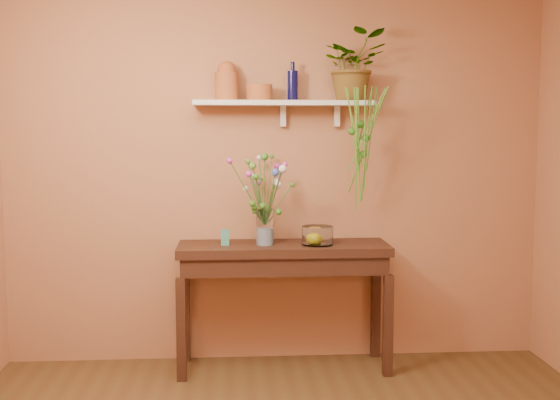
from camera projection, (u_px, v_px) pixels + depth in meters
room at (303, 212)px, 3.15m from camera, size 4.04×4.04×2.70m
sideboard at (283, 262)px, 4.93m from camera, size 1.51×0.48×0.91m
wall_shelf at (285, 104)px, 4.96m from camera, size 1.30×0.24×0.19m
terracotta_jug at (227, 82)px, 4.91m from camera, size 0.19×0.19×0.28m
terracotta_pot at (260, 92)px, 4.91m from camera, size 0.24×0.24×0.11m
blue_bottle at (293, 85)px, 4.95m from camera, size 0.09×0.09×0.28m
spider_plant at (354, 66)px, 4.94m from camera, size 0.48×0.42×0.50m
plant_fronds at (361, 137)px, 4.84m from camera, size 0.32×0.40×0.88m
glass_vase at (265, 229)px, 4.88m from camera, size 0.12×0.12×0.26m
bouquet at (265, 183)px, 4.83m from camera, size 0.48×0.48×0.51m
glass_bowl at (318, 236)px, 4.88m from camera, size 0.22×0.22×0.13m
lemon at (315, 238)px, 4.88m from camera, size 0.09×0.09×0.09m
carton at (225, 237)px, 4.86m from camera, size 0.06×0.04×0.11m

